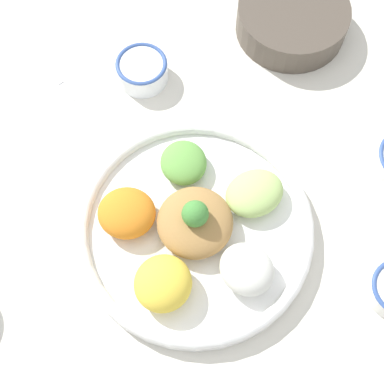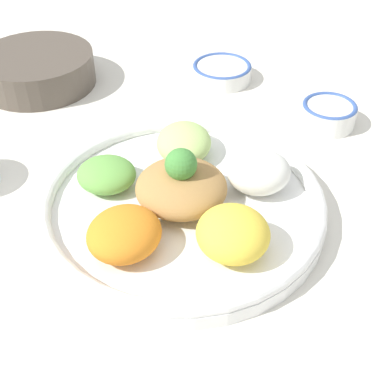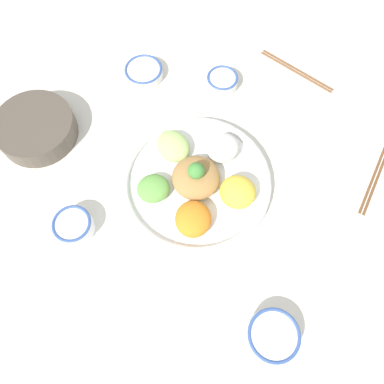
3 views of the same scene
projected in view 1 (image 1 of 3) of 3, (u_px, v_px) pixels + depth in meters
ground_plane at (217, 225)px, 0.86m from camera, size 2.40×2.40×0.00m
salad_platter at (194, 228)px, 0.83m from camera, size 0.37×0.37×0.10m
rice_bowl_plain at (142, 69)px, 0.95m from camera, size 0.09×0.09×0.04m
side_serving_bowl at (292, 18)px, 0.99m from camera, size 0.21×0.21×0.06m
serving_spoon_main at (61, 83)px, 0.97m from camera, size 0.05×0.13×0.01m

